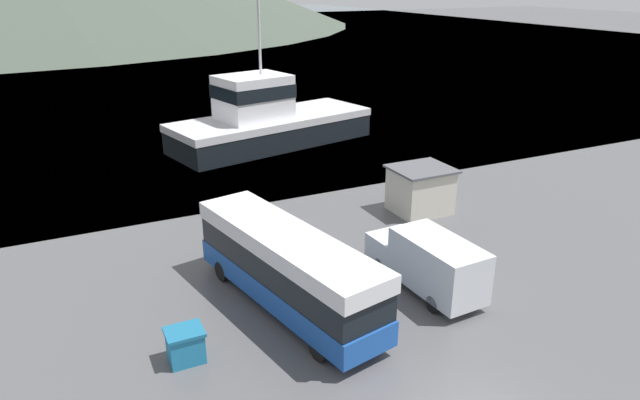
{
  "coord_description": "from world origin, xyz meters",
  "views": [
    {
      "loc": [
        -10.42,
        -10.28,
        12.56
      ],
      "look_at": [
        1.3,
        14.0,
        2.0
      ],
      "focal_mm": 32.0,
      "sensor_mm": 36.0,
      "label": 1
    }
  ],
  "objects": [
    {
      "name": "water_surface",
      "position": [
        0.0,
        139.58,
        0.0
      ],
      "size": [
        240.0,
        240.0,
        0.0
      ],
      "primitive_type": "plane",
      "color": "slate",
      "rests_on": "ground"
    },
    {
      "name": "tour_bus",
      "position": [
        -2.85,
        8.44,
        1.84
      ],
      "size": [
        4.42,
        10.47,
        3.27
      ],
      "rotation": [
        0.0,
        0.0,
        0.2
      ],
      "color": "#194799",
      "rests_on": "ground"
    },
    {
      "name": "delivery_van",
      "position": [
        3.09,
        7.11,
        1.33
      ],
      "size": [
        2.37,
        6.18,
        2.53
      ],
      "rotation": [
        0.0,
        0.0,
        0.05
      ],
      "color": "silver",
      "rests_on": "ground"
    },
    {
      "name": "fishing_boat",
      "position": [
        5.05,
        31.42,
        2.04
      ],
      "size": [
        17.14,
        9.21,
        11.1
      ],
      "rotation": [
        0.0,
        0.0,
        4.94
      ],
      "color": "black",
      "rests_on": "water_surface"
    },
    {
      "name": "storage_bin",
      "position": [
        -7.42,
        6.72,
        0.63
      ],
      "size": [
        1.31,
        1.1,
        1.23
      ],
      "color": "teal",
      "rests_on": "ground"
    },
    {
      "name": "dock_kiosk",
      "position": [
        7.9,
        14.55,
        1.32
      ],
      "size": [
        3.31,
        2.96,
        2.62
      ],
      "color": "beige",
      "rests_on": "ground"
    }
  ]
}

